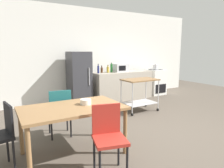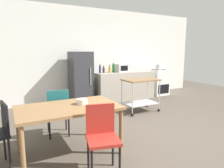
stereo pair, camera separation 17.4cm
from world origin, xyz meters
name	(u,v)px [view 2 (the right image)]	position (x,y,z in m)	size (l,w,h in m)	color
ground_plane	(155,131)	(0.00, 0.00, 0.00)	(12.00, 12.00, 0.00)	brown
back_wall	(91,55)	(0.00, 3.20, 1.45)	(8.40, 0.12, 2.90)	silver
kitchen_counter	(124,85)	(0.90, 2.60, 0.45)	(2.00, 0.64, 0.90)	#A89E8E
dining_table	(69,111)	(-1.72, -0.03, 0.67)	(1.50, 0.90, 0.75)	olive
chair_red	(102,134)	(-1.49, -0.71, 0.52)	(0.49, 0.49, 0.89)	#B72D23
chair_teal	(58,109)	(-1.71, 0.70, 0.52)	(0.44, 0.44, 0.89)	#1E666B
stove_oven	(158,82)	(2.35, 2.62, 0.45)	(0.60, 0.61, 0.92)	white
refrigerator	(81,78)	(-0.55, 2.70, 0.78)	(0.60, 0.63, 1.55)	#333338
kitchen_cart	(141,90)	(0.55, 1.24, 0.57)	(0.91, 0.57, 0.85)	brown
bottle_wine	(100,69)	(0.03, 2.61, 1.02)	(0.06, 0.06, 0.28)	navy
bottle_sparkling_water	(104,70)	(0.19, 2.68, 0.99)	(0.07, 0.07, 0.22)	#4C2D19
bottle_vinegar	(110,70)	(0.37, 2.62, 1.00)	(0.08, 0.08, 0.24)	gold
bottle_hot_sauce	(113,68)	(0.51, 2.64, 1.03)	(0.07, 0.07, 0.30)	#1E6628
microwave	(123,68)	(0.85, 2.64, 1.03)	(0.46, 0.35, 0.26)	silver
fruit_bowl	(82,102)	(-1.49, 0.00, 0.79)	(0.17, 0.17, 0.08)	white
kettle	(158,67)	(2.23, 2.52, 1.00)	(0.24, 0.17, 0.19)	silver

